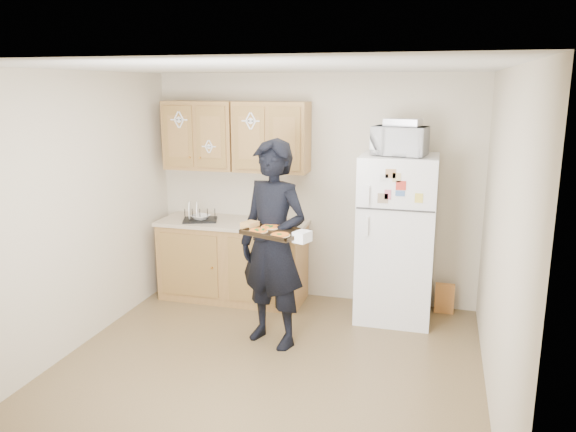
{
  "coord_description": "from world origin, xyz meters",
  "views": [
    {
      "loc": [
        1.35,
        -4.18,
        2.37
      ],
      "look_at": [
        0.07,
        0.45,
        1.25
      ],
      "focal_mm": 35.0,
      "sensor_mm": 36.0,
      "label": 1
    }
  ],
  "objects_px": {
    "microwave": "(400,141)",
    "dish_rack": "(200,214)",
    "baking_tray": "(275,233)",
    "person": "(273,245)",
    "refrigerator": "(396,238)"
  },
  "relations": [
    {
      "from": "person",
      "to": "baking_tray",
      "type": "bearing_deg",
      "value": -48.88
    },
    {
      "from": "person",
      "to": "dish_rack",
      "type": "height_order",
      "value": "person"
    },
    {
      "from": "microwave",
      "to": "dish_rack",
      "type": "height_order",
      "value": "microwave"
    },
    {
      "from": "baking_tray",
      "to": "microwave",
      "type": "relative_size",
      "value": 0.97
    },
    {
      "from": "refrigerator",
      "to": "dish_rack",
      "type": "bearing_deg",
      "value": -179.27
    },
    {
      "from": "refrigerator",
      "to": "person",
      "type": "relative_size",
      "value": 0.89
    },
    {
      "from": "dish_rack",
      "to": "person",
      "type": "bearing_deg",
      "value": -38.41
    },
    {
      "from": "dish_rack",
      "to": "baking_tray",
      "type": "bearing_deg",
      "value": -43.66
    },
    {
      "from": "refrigerator",
      "to": "baking_tray",
      "type": "distance_m",
      "value": 1.54
    },
    {
      "from": "refrigerator",
      "to": "microwave",
      "type": "distance_m",
      "value": 0.99
    },
    {
      "from": "person",
      "to": "microwave",
      "type": "height_order",
      "value": "microwave"
    },
    {
      "from": "refrigerator",
      "to": "microwave",
      "type": "relative_size",
      "value": 3.32
    },
    {
      "from": "microwave",
      "to": "dish_rack",
      "type": "bearing_deg",
      "value": -172.07
    },
    {
      "from": "refrigerator",
      "to": "baking_tray",
      "type": "height_order",
      "value": "refrigerator"
    },
    {
      "from": "person",
      "to": "dish_rack",
      "type": "distance_m",
      "value": 1.43
    }
  ]
}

